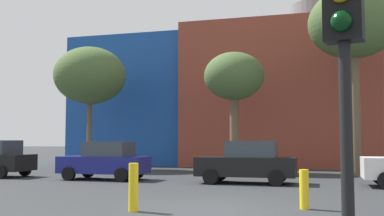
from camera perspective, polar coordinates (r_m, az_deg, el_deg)
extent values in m
plane|color=#2D3033|center=(12.06, 2.08, -12.49)|extent=(200.00, 200.00, 0.00)
cube|color=brown|center=(34.35, 15.68, 1.23)|extent=(18.01, 11.26, 9.66)
cube|color=#19479E|center=(36.87, -5.57, 0.45)|extent=(8.72, 10.13, 9.28)
cylinder|color=slate|center=(35.35, 15.49, 10.68)|extent=(4.00, 4.00, 2.00)
cylinder|color=black|center=(22.79, -22.83, -7.40)|extent=(0.62, 0.21, 0.62)
cylinder|color=black|center=(24.21, -20.18, -7.25)|extent=(0.62, 0.21, 0.62)
cube|color=navy|center=(20.95, -10.97, -6.97)|extent=(3.92, 1.68, 0.75)
cube|color=#333D47|center=(20.82, -10.37, -5.07)|extent=(1.96, 1.49, 0.65)
cylinder|color=black|center=(20.83, -15.19, -7.95)|extent=(0.60, 0.21, 0.60)
cylinder|color=black|center=(22.32, -12.89, -7.72)|extent=(0.60, 0.21, 0.60)
cylinder|color=black|center=(19.66, -8.82, -8.29)|extent=(0.60, 0.21, 0.60)
cylinder|color=black|center=(21.23, -6.86, -7.99)|extent=(0.60, 0.21, 0.60)
cube|color=black|center=(18.95, 6.80, -7.28)|extent=(4.02, 1.72, 0.77)
cube|color=#333D47|center=(18.89, 7.50, -5.10)|extent=(2.01, 1.53, 0.67)
cylinder|color=black|center=(18.37, 2.33, -8.61)|extent=(0.61, 0.21, 0.61)
cylinder|color=black|center=(20.08, 3.52, -8.21)|extent=(0.61, 0.21, 0.61)
cylinder|color=black|center=(17.94, 10.48, -8.65)|extent=(0.61, 0.21, 0.61)
cylinder|color=black|center=(19.70, 10.97, -8.23)|extent=(0.61, 0.21, 0.61)
cylinder|color=black|center=(19.78, 22.51, -7.94)|extent=(0.64, 0.22, 0.64)
cylinder|color=black|center=(4.58, 18.89, -9.03)|extent=(0.12, 0.12, 2.72)
sphere|color=black|center=(4.56, 18.18, 10.30)|extent=(0.20, 0.20, 0.20)
cylinder|color=brown|center=(24.55, 19.78, -0.31)|extent=(0.49, 0.49, 6.53)
ellipsoid|color=#476033|center=(25.23, 19.54, 9.99)|extent=(4.57, 4.57, 3.66)
cylinder|color=brown|center=(25.10, 5.32, -3.05)|extent=(0.49, 0.49, 4.39)
ellipsoid|color=#476033|center=(25.34, 5.28, 4.00)|extent=(3.32, 3.32, 2.66)
cylinder|color=brown|center=(28.36, -12.76, -2.95)|extent=(0.29, 0.29, 4.51)
ellipsoid|color=#476033|center=(28.62, -12.65, 3.99)|extent=(4.37, 4.37, 3.50)
cylinder|color=yellow|center=(12.25, 13.87, -9.86)|extent=(0.24, 0.24, 1.01)
cylinder|color=yellow|center=(11.62, -7.35, -9.81)|extent=(0.24, 0.24, 1.20)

